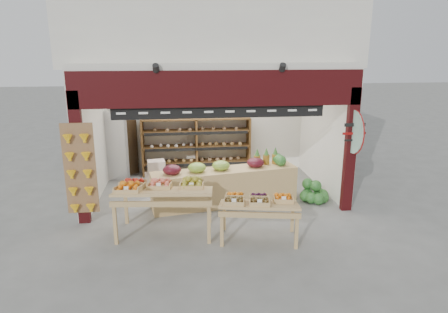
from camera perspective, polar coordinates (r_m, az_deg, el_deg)
ground at (r=9.46m, az=-1.25°, el=-5.87°), size 60.00×60.00×0.00m
shop_structure at (r=10.45m, az=-2.28°, el=18.05°), size 6.36×5.12×5.40m
banana_board at (r=8.17m, az=-19.89°, el=-1.98°), size 0.60×0.15×1.80m
gift_sign at (r=8.60m, az=18.05°, el=3.38°), size 0.04×0.93×0.92m
back_shelving at (r=10.98m, az=-3.99°, el=3.47°), size 2.97×0.49×1.84m
refrigerator at (r=11.02m, az=-14.76°, el=1.74°), size 0.93×0.93×1.86m
cardboard_stack at (r=10.15m, az=-8.45°, el=-2.95°), size 1.05×0.77×0.73m
mid_counter at (r=8.93m, az=0.05°, el=-4.14°), size 3.31×1.19×1.03m
display_table_left at (r=7.57m, az=-9.40°, el=-4.61°), size 1.87×1.16×1.12m
display_table_right at (r=7.29m, az=4.59°, el=-6.52°), size 1.54×1.04×0.93m
watermelon_pile at (r=9.42m, az=12.81°, el=-5.17°), size 0.68×0.65×0.50m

